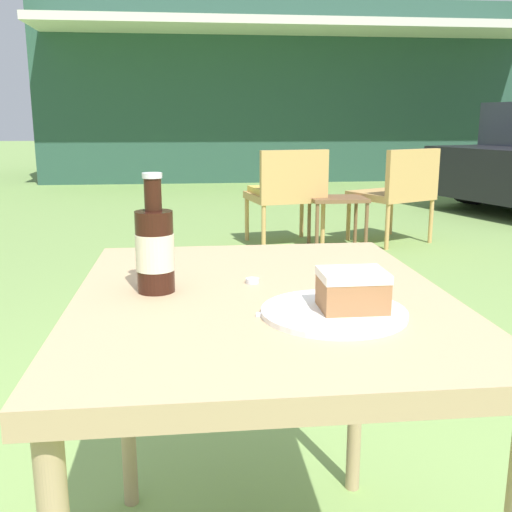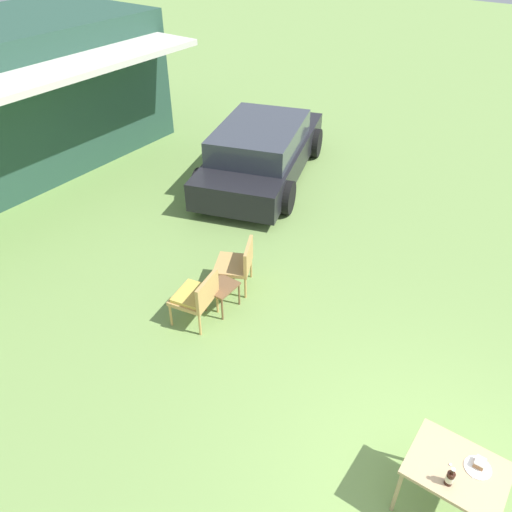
{
  "view_description": "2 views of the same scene",
  "coord_description": "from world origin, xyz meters",
  "px_view_note": "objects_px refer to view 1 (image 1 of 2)",
  "views": [
    {
      "loc": [
        -0.13,
        -1.1,
        1.05
      ],
      "look_at": [
        0.0,
        0.1,
        0.77
      ],
      "focal_mm": 42.0,
      "sensor_mm": 36.0,
      "label": 1
    },
    {
      "loc": [
        -3.21,
        0.05,
        5.1
      ],
      "look_at": [
        1.45,
        3.36,
        0.9
      ],
      "focal_mm": 35.0,
      "sensor_mm": 36.0,
      "label": 2
    }
  ],
  "objects_px": {
    "wicker_chair_cushioned": "(287,191)",
    "garden_side_table": "(338,204)",
    "patio_table": "(262,328)",
    "cola_bottle_near": "(155,248)",
    "cake_on_plate": "(343,301)",
    "wicker_chair_plain": "(398,189)"
  },
  "relations": [
    {
      "from": "wicker_chair_cushioned",
      "to": "cola_bottle_near",
      "type": "bearing_deg",
      "value": 66.1
    },
    {
      "from": "garden_side_table",
      "to": "cake_on_plate",
      "type": "height_order",
      "value": "cake_on_plate"
    },
    {
      "from": "wicker_chair_cushioned",
      "to": "patio_table",
      "type": "height_order",
      "value": "wicker_chair_cushioned"
    },
    {
      "from": "garden_side_table",
      "to": "patio_table",
      "type": "xyz_separation_m",
      "value": [
        -1.08,
        -3.72,
        0.29
      ]
    },
    {
      "from": "wicker_chair_cushioned",
      "to": "cola_bottle_near",
      "type": "height_order",
      "value": "cola_bottle_near"
    },
    {
      "from": "patio_table",
      "to": "cola_bottle_near",
      "type": "xyz_separation_m",
      "value": [
        -0.2,
        0.03,
        0.16
      ]
    },
    {
      "from": "wicker_chair_plain",
      "to": "patio_table",
      "type": "height_order",
      "value": "wicker_chair_plain"
    },
    {
      "from": "patio_table",
      "to": "cola_bottle_near",
      "type": "distance_m",
      "value": 0.26
    },
    {
      "from": "patio_table",
      "to": "wicker_chair_cushioned",
      "type": "bearing_deg",
      "value": 80.05
    },
    {
      "from": "wicker_chair_cushioned",
      "to": "patio_table",
      "type": "bearing_deg",
      "value": 69.12
    },
    {
      "from": "garden_side_table",
      "to": "wicker_chair_cushioned",
      "type": "bearing_deg",
      "value": 162.97
    },
    {
      "from": "wicker_chair_plain",
      "to": "cola_bottle_near",
      "type": "relative_size",
      "value": 3.53
    },
    {
      "from": "cake_on_plate",
      "to": "cola_bottle_near",
      "type": "relative_size",
      "value": 1.09
    },
    {
      "from": "garden_side_table",
      "to": "patio_table",
      "type": "height_order",
      "value": "patio_table"
    },
    {
      "from": "garden_side_table",
      "to": "cola_bottle_near",
      "type": "height_order",
      "value": "cola_bottle_near"
    },
    {
      "from": "cola_bottle_near",
      "to": "garden_side_table",
      "type": "bearing_deg",
      "value": 70.75
    },
    {
      "from": "wicker_chair_cushioned",
      "to": "garden_side_table",
      "type": "bearing_deg",
      "value": 152.04
    },
    {
      "from": "patio_table",
      "to": "cake_on_plate",
      "type": "relative_size",
      "value": 3.58
    },
    {
      "from": "garden_side_table",
      "to": "cake_on_plate",
      "type": "relative_size",
      "value": 1.83
    },
    {
      "from": "wicker_chair_plain",
      "to": "cola_bottle_near",
      "type": "height_order",
      "value": "cola_bottle_near"
    },
    {
      "from": "wicker_chair_cushioned",
      "to": "cake_on_plate",
      "type": "height_order",
      "value": "wicker_chair_cushioned"
    },
    {
      "from": "wicker_chair_cushioned",
      "to": "garden_side_table",
      "type": "xyz_separation_m",
      "value": [
        0.41,
        -0.13,
        -0.11
      ]
    }
  ]
}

